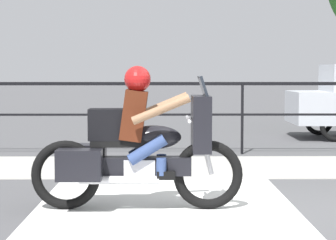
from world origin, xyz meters
TOP-DOWN VIEW (x-y plane):
  - ground_plane at (0.00, 0.00)m, footprint 120.00×120.00m
  - sidewalk_band at (0.00, 3.40)m, footprint 44.00×2.40m
  - crosswalk_band at (-1.42, -0.20)m, footprint 2.90×6.00m
  - fence_railing at (-0.00, 4.98)m, footprint 36.00×0.05m
  - motorcycle at (-1.74, 0.22)m, footprint 2.33×0.76m

SIDE VIEW (x-z plane):
  - ground_plane at x=0.00m, z-range 0.00..0.00m
  - crosswalk_band at x=-1.42m, z-range 0.00..0.01m
  - sidewalk_band at x=0.00m, z-range 0.00..0.01m
  - motorcycle at x=-1.74m, z-range -0.08..1.50m
  - fence_railing at x=0.00m, z-range 0.38..1.70m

